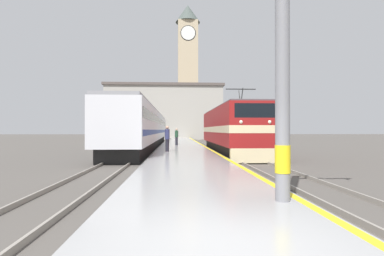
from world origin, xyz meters
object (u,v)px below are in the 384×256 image
Objects in this scene: catenary_mast at (285,20)px; clock_tower at (188,68)px; passenger_train at (147,128)px; person_on_platform at (167,138)px; locomotive_train at (231,130)px; second_waiting_passenger at (177,136)px.

catenary_mast is 64.17m from clock_tower.
person_on_platform is at bearing -78.51° from passenger_train.
clock_tower reaches higher than locomotive_train.
locomotive_train is 0.48× the size of clock_tower.
catenary_mast is 4.40× the size of person_on_platform.
passenger_train is at bearing 101.30° from catenary_mast.
passenger_train is 28.40m from catenary_mast.
locomotive_train is 17.48m from catenary_mast.
person_on_platform reaches higher than second_waiting_passenger.
passenger_train is 4.63× the size of catenary_mast.
clock_tower is at bearing 80.29° from passenger_train.
person_on_platform is at bearing -94.52° from second_waiting_passenger.
catenary_mast is (5.55, -27.77, 2.18)m from passenger_train.
clock_tower is (-1.55, 45.81, 14.53)m from locomotive_train.
locomotive_train is 8.82× the size of second_waiting_passenger.
person_on_platform is at bearing -155.62° from locomotive_train.
person_on_platform is (2.61, -12.83, -0.77)m from passenger_train.
second_waiting_passenger is (-4.28, 6.47, -0.63)m from locomotive_train.
locomotive_train is 0.40× the size of passenger_train.
passenger_train is 22.02× the size of second_waiting_passenger.
second_waiting_passenger is 42.25m from clock_tower.
person_on_platform is (-4.97, -2.25, -0.55)m from locomotive_train.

